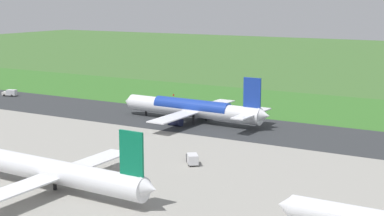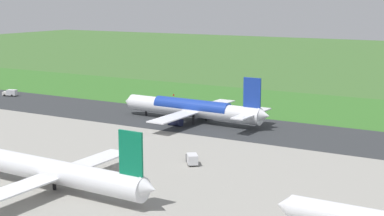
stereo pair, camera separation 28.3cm
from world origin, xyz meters
TOP-DOWN VIEW (x-y plane):
  - ground_plane at (0.00, 0.00)m, footprint 800.00×800.00m
  - runway_asphalt at (0.00, 0.00)m, footprint 600.00×31.08m
  - apron_concrete at (0.00, 65.03)m, footprint 440.00×110.00m
  - grass_verge_foreground at (0.00, -31.87)m, footprint 600.00×80.00m
  - airliner_main at (-12.07, 0.01)m, footprint 54.09×44.20m
  - airliner_parked_mid at (-19.95, 71.69)m, footprint 51.11×41.74m
  - service_truck_baggage at (76.38, -6.05)m, footprint 6.20×3.83m
  - service_truck_fuel at (-35.28, 41.59)m, footprint 5.30×5.98m
  - no_stopping_sign at (13.91, -30.62)m, footprint 0.60×0.10m
  - traffic_cone_orange at (19.46, -32.93)m, footprint 0.40×0.40m

SIDE VIEW (x-z plane):
  - ground_plane at x=0.00m, z-range 0.00..0.00m
  - grass_verge_foreground at x=0.00m, z-range 0.00..0.04m
  - apron_concrete at x=0.00m, z-range 0.00..0.05m
  - runway_asphalt at x=0.00m, z-range 0.00..0.06m
  - traffic_cone_orange at x=19.46m, z-range 0.00..0.55m
  - service_truck_baggage at x=76.38m, z-range 0.08..2.73m
  - service_truck_fuel at x=-35.28m, z-range 0.08..2.73m
  - no_stopping_sign at x=13.91m, z-range 0.23..2.61m
  - airliner_parked_mid at x=-19.95m, z-range -3.39..11.55m
  - airliner_main at x=-12.07m, z-range -3.59..12.29m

